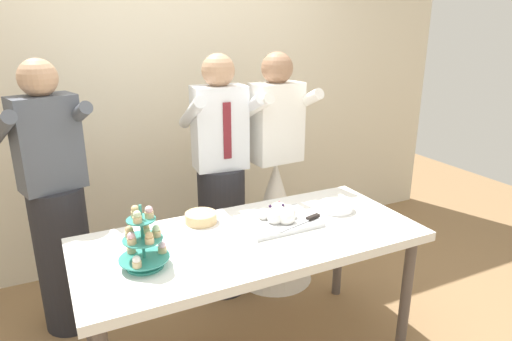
{
  "coord_description": "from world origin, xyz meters",
  "views": [
    {
      "loc": [
        -0.92,
        -1.93,
        1.84
      ],
      "look_at": [
        0.1,
        0.15,
        1.07
      ],
      "focal_mm": 31.61,
      "sensor_mm": 36.0,
      "label": 1
    }
  ],
  "objects_px": {
    "cupcake_stand": "(143,243)",
    "plate_stack": "(336,207)",
    "dessert_table": "(252,248)",
    "main_cake_tray": "(279,217)",
    "person_groom": "(221,192)",
    "person_bride": "(275,206)",
    "person_guest": "(58,216)",
    "round_cake": "(201,219)"
  },
  "relations": [
    {
      "from": "dessert_table",
      "to": "person_groom",
      "type": "height_order",
      "value": "person_groom"
    },
    {
      "from": "cupcake_stand",
      "to": "person_guest",
      "type": "bearing_deg",
      "value": 110.35
    },
    {
      "from": "cupcake_stand",
      "to": "round_cake",
      "type": "bearing_deg",
      "value": 39.85
    },
    {
      "from": "person_bride",
      "to": "round_cake",
      "type": "bearing_deg",
      "value": -147.47
    },
    {
      "from": "dessert_table",
      "to": "main_cake_tray",
      "type": "relative_size",
      "value": 4.17
    },
    {
      "from": "round_cake",
      "to": "person_bride",
      "type": "distance_m",
      "value": 0.88
    },
    {
      "from": "main_cake_tray",
      "to": "person_guest",
      "type": "height_order",
      "value": "person_guest"
    },
    {
      "from": "main_cake_tray",
      "to": "person_groom",
      "type": "height_order",
      "value": "person_groom"
    },
    {
      "from": "dessert_table",
      "to": "person_guest",
      "type": "bearing_deg",
      "value": 138.46
    },
    {
      "from": "round_cake",
      "to": "person_guest",
      "type": "bearing_deg",
      "value": 142.37
    },
    {
      "from": "person_guest",
      "to": "main_cake_tray",
      "type": "bearing_deg",
      "value": -33.58
    },
    {
      "from": "plate_stack",
      "to": "person_guest",
      "type": "xyz_separation_m",
      "value": [
        -1.49,
        0.71,
        -0.05
      ]
    },
    {
      "from": "person_groom",
      "to": "person_bride",
      "type": "bearing_deg",
      "value": -3.8
    },
    {
      "from": "person_groom",
      "to": "dessert_table",
      "type": "bearing_deg",
      "value": -99.63
    },
    {
      "from": "cupcake_stand",
      "to": "dessert_table",
      "type": "bearing_deg",
      "value": 7.1
    },
    {
      "from": "person_groom",
      "to": "person_guest",
      "type": "bearing_deg",
      "value": 176.63
    },
    {
      "from": "dessert_table",
      "to": "cupcake_stand",
      "type": "relative_size",
      "value": 5.9
    },
    {
      "from": "main_cake_tray",
      "to": "person_bride",
      "type": "relative_size",
      "value": 0.26
    },
    {
      "from": "dessert_table",
      "to": "main_cake_tray",
      "type": "distance_m",
      "value": 0.24
    },
    {
      "from": "dessert_table",
      "to": "round_cake",
      "type": "distance_m",
      "value": 0.33
    },
    {
      "from": "main_cake_tray",
      "to": "person_groom",
      "type": "xyz_separation_m",
      "value": [
        -0.08,
        0.67,
        -0.07
      ]
    },
    {
      "from": "dessert_table",
      "to": "person_groom",
      "type": "bearing_deg",
      "value": 80.37
    },
    {
      "from": "person_groom",
      "to": "plate_stack",
      "type": "bearing_deg",
      "value": -54.13
    },
    {
      "from": "person_guest",
      "to": "cupcake_stand",
      "type": "bearing_deg",
      "value": -69.65
    },
    {
      "from": "cupcake_stand",
      "to": "plate_stack",
      "type": "bearing_deg",
      "value": 7.39
    },
    {
      "from": "main_cake_tray",
      "to": "plate_stack",
      "type": "xyz_separation_m",
      "value": [
        0.4,
        0.02,
        -0.02
      ]
    },
    {
      "from": "dessert_table",
      "to": "main_cake_tray",
      "type": "xyz_separation_m",
      "value": [
        0.2,
        0.06,
        0.11
      ]
    },
    {
      "from": "cupcake_stand",
      "to": "plate_stack",
      "type": "distance_m",
      "value": 1.18
    },
    {
      "from": "cupcake_stand",
      "to": "main_cake_tray",
      "type": "relative_size",
      "value": 0.71
    },
    {
      "from": "dessert_table",
      "to": "person_guest",
      "type": "height_order",
      "value": "person_guest"
    },
    {
      "from": "person_bride",
      "to": "person_groom",
      "type": "bearing_deg",
      "value": 176.2
    },
    {
      "from": "cupcake_stand",
      "to": "main_cake_tray",
      "type": "distance_m",
      "value": 0.79
    },
    {
      "from": "plate_stack",
      "to": "person_groom",
      "type": "distance_m",
      "value": 0.81
    },
    {
      "from": "main_cake_tray",
      "to": "person_bride",
      "type": "xyz_separation_m",
      "value": [
        0.32,
        0.64,
        -0.23
      ]
    },
    {
      "from": "plate_stack",
      "to": "round_cake",
      "type": "distance_m",
      "value": 0.8
    },
    {
      "from": "cupcake_stand",
      "to": "person_groom",
      "type": "bearing_deg",
      "value": 49.02
    },
    {
      "from": "dessert_table",
      "to": "main_cake_tray",
      "type": "height_order",
      "value": "main_cake_tray"
    },
    {
      "from": "dessert_table",
      "to": "round_cake",
      "type": "height_order",
      "value": "round_cake"
    },
    {
      "from": "cupcake_stand",
      "to": "person_bride",
      "type": "bearing_deg",
      "value": 35.25
    },
    {
      "from": "dessert_table",
      "to": "round_cake",
      "type": "bearing_deg",
      "value": 127.32
    },
    {
      "from": "person_guest",
      "to": "plate_stack",
      "type": "bearing_deg",
      "value": -25.54
    },
    {
      "from": "person_bride",
      "to": "person_guest",
      "type": "height_order",
      "value": "same"
    }
  ]
}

